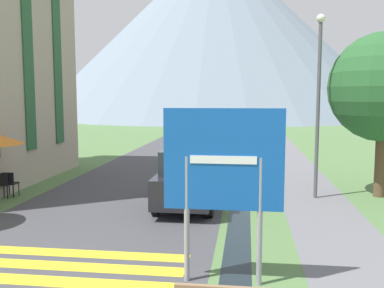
{
  "coord_description": "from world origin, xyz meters",
  "views": [
    {
      "loc": [
        1.37,
        -3.17,
        3.37
      ],
      "look_at": [
        -0.33,
        10.0,
        1.89
      ],
      "focal_mm": 40.0,
      "sensor_mm": 36.0,
      "label": 1
    }
  ],
  "objects_px": {
    "road_sign": "(223,171)",
    "streetlamp": "(318,93)",
    "parked_car_near": "(188,177)",
    "cafe_chair_far_left": "(4,183)",
    "parked_car_far": "(214,147)",
    "cafe_chair_far_right": "(10,182)",
    "tree_by_path": "(384,88)"
  },
  "relations": [
    {
      "from": "road_sign",
      "to": "parked_car_far",
      "type": "height_order",
      "value": "road_sign"
    },
    {
      "from": "road_sign",
      "to": "cafe_chair_far_left",
      "type": "xyz_separation_m",
      "value": [
        -7.62,
        5.65,
        -1.54
      ]
    },
    {
      "from": "parked_car_far",
      "to": "tree_by_path",
      "type": "relative_size",
      "value": 0.74
    },
    {
      "from": "parked_car_far",
      "to": "cafe_chair_far_right",
      "type": "bearing_deg",
      "value": -129.22
    },
    {
      "from": "streetlamp",
      "to": "cafe_chair_far_left",
      "type": "bearing_deg",
      "value": -172.65
    },
    {
      "from": "parked_car_far",
      "to": "cafe_chair_far_left",
      "type": "height_order",
      "value": "parked_car_far"
    },
    {
      "from": "parked_car_far",
      "to": "parked_car_near",
      "type": "bearing_deg",
      "value": -91.3
    },
    {
      "from": "road_sign",
      "to": "cafe_chair_far_left",
      "type": "distance_m",
      "value": 9.61
    },
    {
      "from": "road_sign",
      "to": "tree_by_path",
      "type": "xyz_separation_m",
      "value": [
        4.87,
        7.44,
        1.61
      ]
    },
    {
      "from": "streetlamp",
      "to": "tree_by_path",
      "type": "height_order",
      "value": "streetlamp"
    },
    {
      "from": "parked_car_near",
      "to": "parked_car_far",
      "type": "height_order",
      "value": "same"
    },
    {
      "from": "road_sign",
      "to": "cafe_chair_far_left",
      "type": "height_order",
      "value": "road_sign"
    },
    {
      "from": "parked_car_far",
      "to": "cafe_chair_far_left",
      "type": "bearing_deg",
      "value": -129.29
    },
    {
      "from": "parked_car_far",
      "to": "streetlamp",
      "type": "distance_m",
      "value": 8.03
    },
    {
      "from": "road_sign",
      "to": "parked_car_near",
      "type": "relative_size",
      "value": 0.78
    },
    {
      "from": "road_sign",
      "to": "streetlamp",
      "type": "bearing_deg",
      "value": 68.83
    },
    {
      "from": "streetlamp",
      "to": "tree_by_path",
      "type": "distance_m",
      "value": 2.22
    },
    {
      "from": "road_sign",
      "to": "parked_car_far",
      "type": "distance_m",
      "value": 13.61
    },
    {
      "from": "streetlamp",
      "to": "tree_by_path",
      "type": "relative_size",
      "value": 1.09
    },
    {
      "from": "road_sign",
      "to": "tree_by_path",
      "type": "distance_m",
      "value": 9.04
    },
    {
      "from": "road_sign",
      "to": "parked_car_near",
      "type": "xyz_separation_m",
      "value": [
        -1.37,
        5.41,
        -1.15
      ]
    },
    {
      "from": "parked_car_near",
      "to": "cafe_chair_far_right",
      "type": "xyz_separation_m",
      "value": [
        -6.12,
        0.38,
        -0.39
      ]
    },
    {
      "from": "road_sign",
      "to": "streetlamp",
      "type": "height_order",
      "value": "streetlamp"
    },
    {
      "from": "parked_car_near",
      "to": "parked_car_far",
      "type": "relative_size",
      "value": 1.01
    },
    {
      "from": "cafe_chair_far_right",
      "to": "tree_by_path",
      "type": "xyz_separation_m",
      "value": [
        12.36,
        1.65,
        3.15
      ]
    },
    {
      "from": "cafe_chair_far_left",
      "to": "tree_by_path",
      "type": "height_order",
      "value": "tree_by_path"
    },
    {
      "from": "parked_car_far",
      "to": "cafe_chair_far_right",
      "type": "distance_m",
      "value": 9.98
    },
    {
      "from": "parked_car_near",
      "to": "cafe_chair_far_left",
      "type": "distance_m",
      "value": 6.27
    },
    {
      "from": "road_sign",
      "to": "streetlamp",
      "type": "distance_m",
      "value": 7.62
    },
    {
      "from": "parked_car_near",
      "to": "tree_by_path",
      "type": "relative_size",
      "value": 0.74
    },
    {
      "from": "cafe_chair_far_right",
      "to": "streetlamp",
      "type": "bearing_deg",
      "value": 3.95
    },
    {
      "from": "parked_car_far",
      "to": "cafe_chair_far_right",
      "type": "xyz_separation_m",
      "value": [
        -6.31,
        -7.73,
        -0.4
      ]
    }
  ]
}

